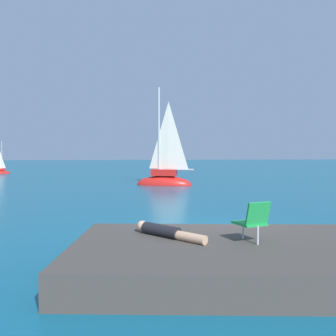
{
  "coord_description": "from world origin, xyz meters",
  "views": [
    {
      "loc": [
        -2.02,
        -10.22,
        2.31
      ],
      "look_at": [
        -0.21,
        11.12,
        1.29
      ],
      "focal_mm": 39.94,
      "sensor_mm": 36.0,
      "label": 1
    }
  ],
  "objects_px": {
    "sailboat_far": "(0,172)",
    "beach_chair": "(253,220)",
    "sailboat_near": "(164,179)",
    "person_sunbather": "(166,231)"
  },
  "relations": [
    {
      "from": "sailboat_near",
      "to": "person_sunbather",
      "type": "bearing_deg",
      "value": 101.86
    },
    {
      "from": "sailboat_near",
      "to": "person_sunbather",
      "type": "height_order",
      "value": "sailboat_near"
    },
    {
      "from": "sailboat_far",
      "to": "sailboat_near",
      "type": "bearing_deg",
      "value": -72.61
    },
    {
      "from": "sailboat_near",
      "to": "beach_chair",
      "type": "xyz_separation_m",
      "value": [
        0.34,
        -17.72,
        0.63
      ]
    },
    {
      "from": "person_sunbather",
      "to": "beach_chair",
      "type": "relative_size",
      "value": 1.71
    },
    {
      "from": "sailboat_far",
      "to": "beach_chair",
      "type": "xyz_separation_m",
      "value": [
        15.55,
        -31.12,
        0.82
      ]
    },
    {
      "from": "sailboat_near",
      "to": "sailboat_far",
      "type": "distance_m",
      "value": 20.27
    },
    {
      "from": "beach_chair",
      "to": "person_sunbather",
      "type": "bearing_deg",
      "value": 51.01
    },
    {
      "from": "sailboat_near",
      "to": "beach_chair",
      "type": "relative_size",
      "value": 8.85
    },
    {
      "from": "sailboat_far",
      "to": "beach_chair",
      "type": "height_order",
      "value": "sailboat_far"
    }
  ]
}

